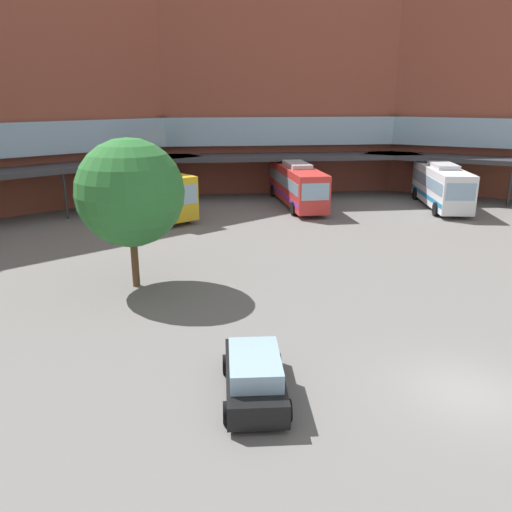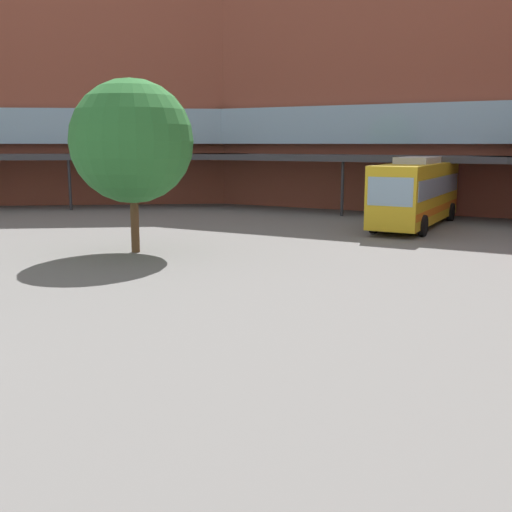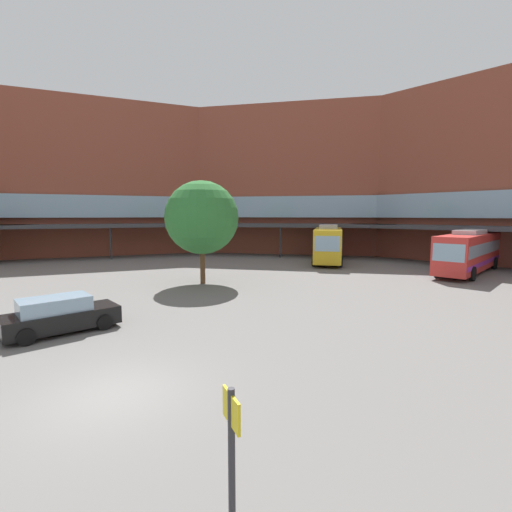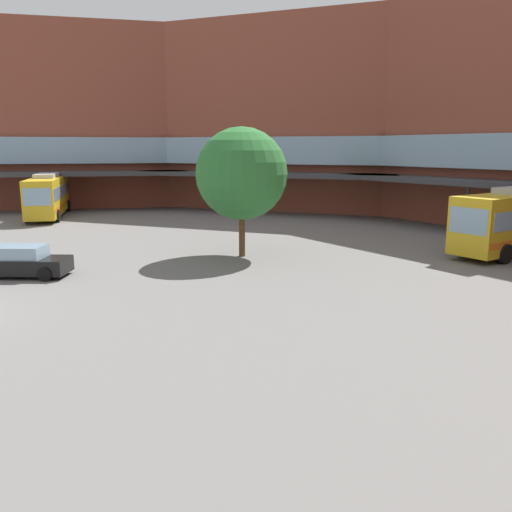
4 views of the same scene
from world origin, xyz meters
The scene contains 3 objects.
station_building centered at (0.00, 22.21, 8.84)m, with size 87.25×54.04×18.58m.
bus_2 centered at (-3.50, 30.36, 1.99)m, with size 5.52×10.93×3.93m.
plaza_tree centered at (-7.77, 14.32, 4.75)m, with size 5.23×5.23×7.37m.
Camera 2 is at (14.55, -0.70, 4.68)m, focal length 43.04 mm.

